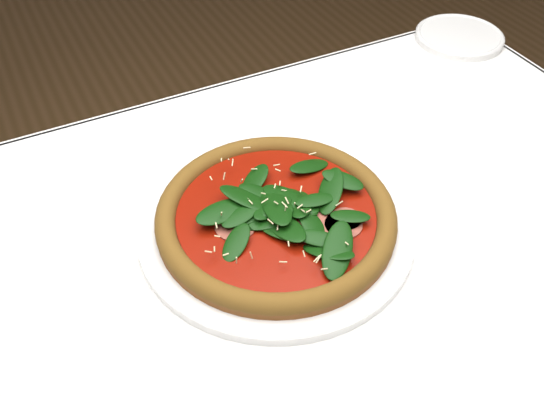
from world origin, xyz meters
name	(u,v)px	position (x,y,z in m)	size (l,w,h in m)	color
dining_table	(278,327)	(0.00, 0.00, 0.65)	(1.21, 0.81, 0.75)	white
plate	(276,224)	(0.03, 0.07, 0.76)	(0.34, 0.34, 0.01)	white
pizza	(276,213)	(0.03, 0.07, 0.78)	(0.37, 0.37, 0.04)	brown
saucer_far	(459,36)	(0.54, 0.34, 0.76)	(0.16, 0.16, 0.01)	white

